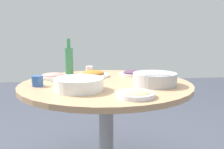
{
  "coord_description": "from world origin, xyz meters",
  "views": [
    {
      "loc": [
        0.16,
        1.57,
        1.06
      ],
      "look_at": [
        -0.03,
        0.09,
        0.81
      ],
      "focal_mm": 37.56,
      "sensor_mm": 36.0,
      "label": 1
    }
  ],
  "objects": [
    {
      "name": "soup_bowl",
      "position": [
        0.18,
        0.22,
        0.78
      ],
      "size": [
        0.32,
        0.29,
        0.07
      ],
      "color": "white",
      "rests_on": "round_dining_table"
    },
    {
      "name": "dish_noodles",
      "position": [
        -0.11,
        0.41,
        0.76
      ],
      "size": [
        0.2,
        0.2,
        0.04
      ],
      "color": "silver",
      "rests_on": "round_dining_table"
    },
    {
      "name": "tea_cup_far",
      "position": [
        0.44,
        0.07,
        0.78
      ],
      "size": [
        0.07,
        0.07,
        0.07
      ],
      "primitive_type": "cylinder",
      "color": "#2C539A",
      "rests_on": "round_dining_table"
    },
    {
      "name": "dish_stirfry",
      "position": [
        0.08,
        -0.24,
        0.77
      ],
      "size": [
        0.25,
        0.25,
        0.05
      ],
      "color": "white",
      "rests_on": "round_dining_table"
    },
    {
      "name": "round_dining_table",
      "position": [
        0.0,
        0.0,
        0.64
      ],
      "size": [
        1.16,
        1.16,
        0.75
      ],
      "color": "#99999E",
      "rests_on": "ground"
    },
    {
      "name": "green_bottle",
      "position": [
        0.27,
        -0.39,
        0.86
      ],
      "size": [
        0.07,
        0.07,
        0.29
      ],
      "color": "#387F51",
      "rests_on": "round_dining_table"
    },
    {
      "name": "tea_cup_near",
      "position": [
        0.1,
        -0.47,
        0.77
      ],
      "size": [
        0.06,
        0.06,
        0.05
      ],
      "primitive_type": "cylinder",
      "color": "beige",
      "rests_on": "round_dining_table"
    },
    {
      "name": "dish_eggplant",
      "position": [
        -0.24,
        -0.27,
        0.76
      ],
      "size": [
        0.2,
        0.2,
        0.04
      ],
      "color": "silver",
      "rests_on": "round_dining_table"
    },
    {
      "name": "rice_bowl",
      "position": [
        -0.3,
        0.14,
        0.79
      ],
      "size": [
        0.28,
        0.28,
        0.09
      ],
      "color": "#B2B5BA",
      "rests_on": "round_dining_table"
    },
    {
      "name": "dish_shrimp",
      "position": [
        0.38,
        -0.21,
        0.76
      ],
      "size": [
        0.21,
        0.21,
        0.04
      ],
      "color": "white",
      "rests_on": "round_dining_table"
    }
  ]
}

